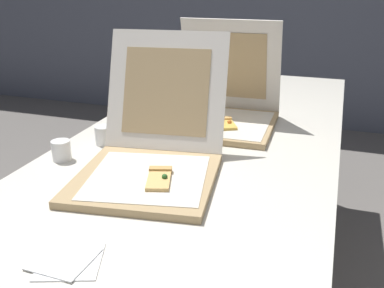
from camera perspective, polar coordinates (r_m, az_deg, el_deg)
name	(u,v)px	position (r m, az deg, el deg)	size (l,w,h in m)	color
table	(202,153)	(1.57, 1.34, -1.20)	(0.92, 2.33, 0.72)	silver
pizza_box_front	(151,157)	(1.30, -5.32, -1.65)	(0.46, 0.58, 0.38)	tan
pizza_box_middle	(224,111)	(1.72, 4.19, 4.29)	(0.40, 0.40, 0.40)	tan
cup_white_mid	(137,124)	(1.65, -7.05, 2.57)	(0.06, 0.06, 0.06)	white
cup_white_near_left	(61,150)	(1.45, -16.51, -0.80)	(0.06, 0.06, 0.06)	white
cup_white_near_center	(104,135)	(1.55, -11.33, 1.11)	(0.06, 0.06, 0.06)	white
napkin_pile	(67,260)	(0.98, -15.79, -14.21)	(0.16, 0.16, 0.01)	white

